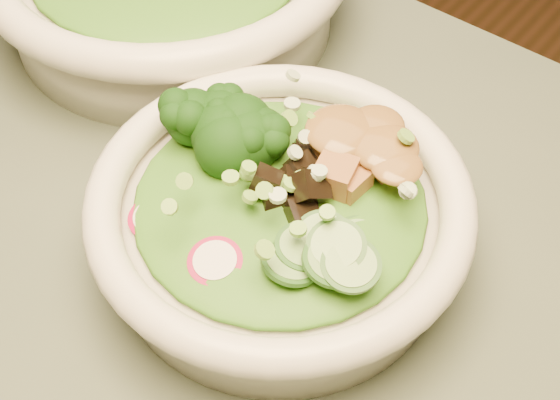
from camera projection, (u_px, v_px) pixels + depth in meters
The scene contains 9 objects.
salad_bowl at pixel (280, 219), 0.49m from camera, with size 0.24×0.24×0.06m.
lettuce_bed at pixel (280, 199), 0.48m from camera, with size 0.18×0.18×0.02m, color #276014.
broccoli_florets at pixel (230, 130), 0.49m from camera, with size 0.07×0.06×0.04m, color black, non-canonical shape.
radish_slices at pixel (197, 241), 0.45m from camera, with size 0.10×0.04×0.02m, color maroon, non-canonical shape.
cucumber_slices at pixel (334, 255), 0.44m from camera, with size 0.06×0.06×0.03m, color #82B866, non-canonical shape.
mushroom_heap at pixel (295, 179), 0.47m from camera, with size 0.06×0.06×0.04m, color black, non-canonical shape.
tofu_cubes at pixel (357, 153), 0.49m from camera, with size 0.08×0.05×0.03m, color #925A30, non-canonical shape.
peanut_sauce at pixel (358, 140), 0.48m from camera, with size 0.06×0.05×0.01m, color brown.
scallion_garnish at pixel (280, 177), 0.46m from camera, with size 0.17×0.17×0.02m, color #76B13E, non-canonical shape.
Camera 1 is at (0.11, -0.13, 1.17)m, focal length 50.00 mm.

